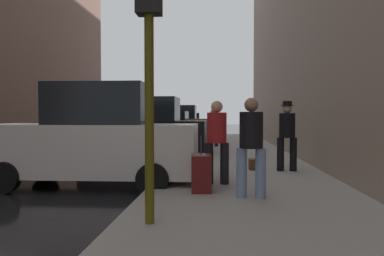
{
  "coord_description": "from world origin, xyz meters",
  "views": [
    {
      "loc": [
        5.41,
        -9.18,
        1.55
      ],
      "look_at": [
        4.44,
        3.89,
        1.13
      ],
      "focal_mm": 35.0,
      "sensor_mm": 36.0,
      "label": 1
    }
  ],
  "objects_px": {
    "duffel_bag": "(255,164)",
    "parked_red_hatchback": "(186,125)",
    "parked_dark_green_sedan": "(166,130)",
    "traffic_light": "(149,22)",
    "pedestrian_in_red_jacket": "(217,138)",
    "parked_bronze_suv": "(178,124)",
    "rolling_suitcase": "(201,173)",
    "pedestrian_in_jeans": "(251,142)",
    "parked_white_van": "(94,139)",
    "parked_black_suv": "(146,130)",
    "pedestrian_with_fedora": "(287,132)",
    "pedestrian_in_tan_coat": "(213,126)",
    "fire_hydrant": "(191,148)"
  },
  "relations": [
    {
      "from": "parked_dark_green_sedan",
      "to": "pedestrian_in_red_jacket",
      "type": "distance_m",
      "value": 11.59
    },
    {
      "from": "parked_white_van",
      "to": "parked_black_suv",
      "type": "distance_m",
      "value": 5.85
    },
    {
      "from": "parked_black_suv",
      "to": "fire_hydrant",
      "type": "bearing_deg",
      "value": -42.3
    },
    {
      "from": "pedestrian_in_tan_coat",
      "to": "rolling_suitcase",
      "type": "relative_size",
      "value": 1.64
    },
    {
      "from": "pedestrian_in_tan_coat",
      "to": "rolling_suitcase",
      "type": "height_order",
      "value": "pedestrian_in_tan_coat"
    },
    {
      "from": "pedestrian_in_red_jacket",
      "to": "traffic_light",
      "type": "bearing_deg",
      "value": -106.44
    },
    {
      "from": "parked_bronze_suv",
      "to": "fire_hydrant",
      "type": "height_order",
      "value": "parked_bronze_suv"
    },
    {
      "from": "parked_dark_green_sedan",
      "to": "rolling_suitcase",
      "type": "relative_size",
      "value": 4.09
    },
    {
      "from": "duffel_bag",
      "to": "parked_red_hatchback",
      "type": "bearing_deg",
      "value": 100.16
    },
    {
      "from": "parked_bronze_suv",
      "to": "duffel_bag",
      "type": "xyz_separation_m",
      "value": [
        3.69,
        -14.65,
        -0.74
      ]
    },
    {
      "from": "parked_dark_green_sedan",
      "to": "traffic_light",
      "type": "relative_size",
      "value": 1.18
    },
    {
      "from": "duffel_bag",
      "to": "parked_white_van",
      "type": "bearing_deg",
      "value": -154.19
    },
    {
      "from": "traffic_light",
      "to": "pedestrian_in_tan_coat",
      "type": "xyz_separation_m",
      "value": [
        0.6,
        12.42,
        -1.65
      ]
    },
    {
      "from": "pedestrian_with_fedora",
      "to": "duffel_bag",
      "type": "distance_m",
      "value": 1.17
    },
    {
      "from": "fire_hydrant",
      "to": "pedestrian_with_fedora",
      "type": "relative_size",
      "value": 0.4
    },
    {
      "from": "traffic_light",
      "to": "pedestrian_in_red_jacket",
      "type": "relative_size",
      "value": 2.11
    },
    {
      "from": "traffic_light",
      "to": "pedestrian_in_jeans",
      "type": "xyz_separation_m",
      "value": [
        1.45,
        1.64,
        -1.65
      ]
    },
    {
      "from": "pedestrian_in_red_jacket",
      "to": "pedestrian_in_jeans",
      "type": "xyz_separation_m",
      "value": [
        0.6,
        -1.24,
        0.0
      ]
    },
    {
      "from": "pedestrian_in_red_jacket",
      "to": "pedestrian_with_fedora",
      "type": "bearing_deg",
      "value": 47.9
    },
    {
      "from": "pedestrian_in_jeans",
      "to": "rolling_suitcase",
      "type": "height_order",
      "value": "pedestrian_in_jeans"
    },
    {
      "from": "duffel_bag",
      "to": "pedestrian_in_jeans",
      "type": "bearing_deg",
      "value": -96.5
    },
    {
      "from": "parked_bronze_suv",
      "to": "pedestrian_in_red_jacket",
      "type": "xyz_separation_m",
      "value": [
        2.7,
        -16.81,
        0.07
      ]
    },
    {
      "from": "parked_white_van",
      "to": "parked_dark_green_sedan",
      "type": "height_order",
      "value": "parked_white_van"
    },
    {
      "from": "traffic_light",
      "to": "pedestrian_in_jeans",
      "type": "height_order",
      "value": "traffic_light"
    },
    {
      "from": "parked_white_van",
      "to": "fire_hydrant",
      "type": "xyz_separation_m",
      "value": [
        1.8,
        4.21,
        -0.54
      ]
    },
    {
      "from": "parked_black_suv",
      "to": "duffel_bag",
      "type": "bearing_deg",
      "value": -47.79
    },
    {
      "from": "parked_black_suv",
      "to": "duffel_bag",
      "type": "xyz_separation_m",
      "value": [
        3.69,
        -4.07,
        -0.74
      ]
    },
    {
      "from": "duffel_bag",
      "to": "rolling_suitcase",
      "type": "bearing_deg",
      "value": -113.51
    },
    {
      "from": "parked_white_van",
      "to": "duffel_bag",
      "type": "relative_size",
      "value": 10.51
    },
    {
      "from": "parked_red_hatchback",
      "to": "pedestrian_in_jeans",
      "type": "height_order",
      "value": "pedestrian_in_jeans"
    },
    {
      "from": "pedestrian_in_jeans",
      "to": "rolling_suitcase",
      "type": "xyz_separation_m",
      "value": [
        -0.88,
        0.49,
        -0.61
      ]
    },
    {
      "from": "traffic_light",
      "to": "rolling_suitcase",
      "type": "xyz_separation_m",
      "value": [
        0.56,
        2.12,
        -2.27
      ]
    },
    {
      "from": "parked_white_van",
      "to": "duffel_bag",
      "type": "distance_m",
      "value": 4.16
    },
    {
      "from": "parked_red_hatchback",
      "to": "fire_hydrant",
      "type": "bearing_deg",
      "value": -84.33
    },
    {
      "from": "fire_hydrant",
      "to": "duffel_bag",
      "type": "relative_size",
      "value": 1.6
    },
    {
      "from": "parked_white_van",
      "to": "parked_dark_green_sedan",
      "type": "xyz_separation_m",
      "value": [
        0.0,
        10.88,
        -0.18
      ]
    },
    {
      "from": "pedestrian_in_jeans",
      "to": "rolling_suitcase",
      "type": "distance_m",
      "value": 1.18
    },
    {
      "from": "duffel_bag",
      "to": "traffic_light",
      "type": "bearing_deg",
      "value": -109.98
    },
    {
      "from": "fire_hydrant",
      "to": "duffel_bag",
      "type": "height_order",
      "value": "fire_hydrant"
    },
    {
      "from": "parked_white_van",
      "to": "parked_black_suv",
      "type": "relative_size",
      "value": 1.0
    },
    {
      "from": "parked_dark_green_sedan",
      "to": "fire_hydrant",
      "type": "relative_size",
      "value": 6.05
    },
    {
      "from": "pedestrian_with_fedora",
      "to": "traffic_light",
      "type": "bearing_deg",
      "value": -118.41
    },
    {
      "from": "traffic_light",
      "to": "fire_hydrant",
      "type": "bearing_deg",
      "value": 90.38
    },
    {
      "from": "parked_white_van",
      "to": "fire_hydrant",
      "type": "relative_size",
      "value": 6.57
    },
    {
      "from": "parked_dark_green_sedan",
      "to": "rolling_suitcase",
      "type": "bearing_deg",
      "value": -78.63
    },
    {
      "from": "pedestrian_in_red_jacket",
      "to": "parked_bronze_suv",
      "type": "bearing_deg",
      "value": 99.13
    },
    {
      "from": "traffic_light",
      "to": "duffel_bag",
      "type": "relative_size",
      "value": 8.18
    },
    {
      "from": "parked_dark_green_sedan",
      "to": "fire_hydrant",
      "type": "xyz_separation_m",
      "value": [
        1.8,
        -6.68,
        -0.35
      ]
    },
    {
      "from": "fire_hydrant",
      "to": "pedestrian_with_fedora",
      "type": "xyz_separation_m",
      "value": [
        2.66,
        -2.63,
        0.64
      ]
    },
    {
      "from": "parked_white_van",
      "to": "pedestrian_in_red_jacket",
      "type": "xyz_separation_m",
      "value": [
        2.7,
        -0.38,
        0.07
      ]
    }
  ]
}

